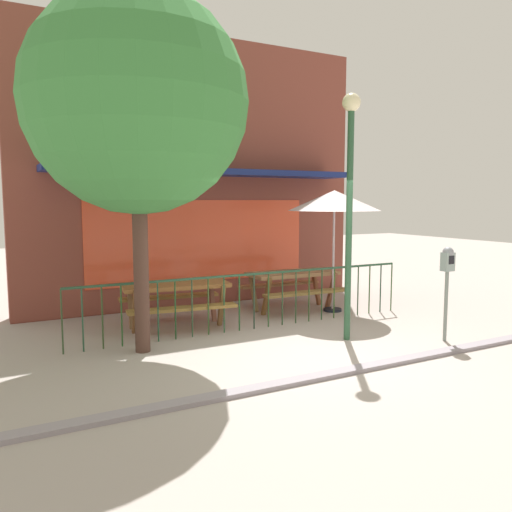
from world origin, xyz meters
TOP-DOWN VIEW (x-y plane):
  - ground at (0.00, 0.00)m, footprint 40.00×40.00m
  - pub_storefront at (0.00, 4.21)m, footprint 7.37×1.36m
  - patio_fence_front at (-0.00, 1.65)m, footprint 6.22×0.04m
  - picnic_table_left at (-1.14, 2.39)m, footprint 1.95×1.57m
  - picnic_table_right at (1.40, 2.64)m, footprint 1.84×1.41m
  - patio_umbrella at (2.04, 2.16)m, footprint 1.80×1.80m
  - parking_meter_near at (2.29, -0.42)m, footprint 0.18×0.17m
  - street_tree at (-2.05, 1.25)m, footprint 3.11×3.11m
  - street_lamp at (0.98, 0.36)m, footprint 0.28×0.28m
  - curb_edge at (0.00, -0.91)m, footprint 10.32×0.20m

SIDE VIEW (x-z plane):
  - ground at x=0.00m, z-range 0.00..0.00m
  - curb_edge at x=0.00m, z-range -0.06..0.06m
  - picnic_table_left at x=-1.14m, z-range 0.21..1.01m
  - picnic_table_right at x=1.40m, z-range 0.21..1.01m
  - patio_fence_front at x=0.00m, z-range 0.18..1.14m
  - parking_meter_near at x=2.29m, z-range 0.40..1.89m
  - patio_umbrella at x=2.04m, z-range 0.98..3.37m
  - street_lamp at x=0.98m, z-range 0.59..4.40m
  - pub_storefront at x=0.00m, z-range -0.02..5.52m
  - street_tree at x=-2.05m, z-range 0.99..6.08m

